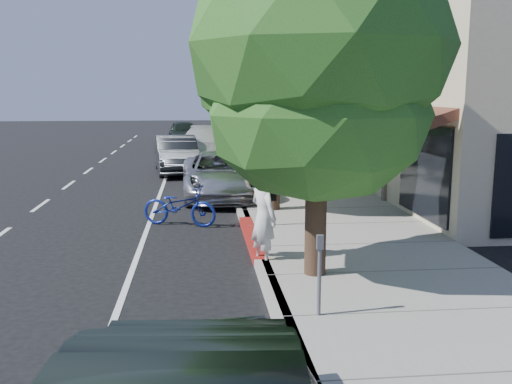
{
  "coord_description": "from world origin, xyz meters",
  "views": [
    {
      "loc": [
        -1.24,
        -12.13,
        3.52
      ],
      "look_at": [
        0.0,
        0.12,
        1.35
      ],
      "focal_mm": 40.0,
      "sensor_mm": 36.0,
      "label": 1
    }
  ],
  "objects": [
    {
      "name": "ground",
      "position": [
        0.0,
        0.0,
        0.0
      ],
      "size": [
        120.0,
        120.0,
        0.0
      ],
      "primitive_type": "plane",
      "color": "black",
      "rests_on": "ground"
    },
    {
      "name": "sidewalk",
      "position": [
        2.3,
        8.0,
        0.07
      ],
      "size": [
        4.6,
        56.0,
        0.15
      ],
      "primitive_type": "cube",
      "color": "gray",
      "rests_on": "ground"
    },
    {
      "name": "curb",
      "position": [
        0.0,
        8.0,
        0.07
      ],
      "size": [
        0.3,
        56.0,
        0.15
      ],
      "primitive_type": "cube",
      "color": "#9E998E",
      "rests_on": "ground"
    },
    {
      "name": "curb_red_segment",
      "position": [
        0.0,
        1.0,
        0.07
      ],
      "size": [
        0.32,
        4.0,
        0.15
      ],
      "primitive_type": "cube",
      "color": "maroon",
      "rests_on": "ground"
    },
    {
      "name": "storefront_building",
      "position": [
        9.6,
        18.0,
        3.5
      ],
      "size": [
        10.0,
        36.0,
        7.0
      ],
      "primitive_type": "cube",
      "color": "beige",
      "rests_on": "ground"
    },
    {
      "name": "street_tree_0",
      "position": [
        0.9,
        -2.0,
        4.21
      ],
      "size": [
        4.77,
        4.77,
        6.99
      ],
      "color": "black",
      "rests_on": "ground"
    },
    {
      "name": "street_tree_1",
      "position": [
        0.9,
        4.0,
        4.5
      ],
      "size": [
        4.52,
        4.52,
        7.31
      ],
      "color": "black",
      "rests_on": "ground"
    },
    {
      "name": "street_tree_2",
      "position": [
        0.9,
        10.0,
        4.07
      ],
      "size": [
        3.95,
        3.95,
        6.57
      ],
      "color": "black",
      "rests_on": "ground"
    },
    {
      "name": "street_tree_3",
      "position": [
        0.9,
        16.0,
        4.65
      ],
      "size": [
        4.81,
        4.81,
        7.59
      ],
      "color": "black",
      "rests_on": "ground"
    },
    {
      "name": "street_tree_4",
      "position": [
        0.9,
        22.0,
        4.34
      ],
      "size": [
        4.23,
        4.23,
        7.01
      ],
      "color": "black",
      "rests_on": "ground"
    },
    {
      "name": "street_tree_5",
      "position": [
        0.9,
        28.0,
        4.4
      ],
      "size": [
        4.83,
        4.83,
        7.26
      ],
      "color": "black",
      "rests_on": "ground"
    },
    {
      "name": "cyclist",
      "position": [
        0.06,
        -0.85,
        1.0
      ],
      "size": [
        0.77,
        0.87,
        1.99
      ],
      "primitive_type": "imported",
      "rotation": [
        0.0,
        0.0,
        2.07
      ],
      "color": "white",
      "rests_on": "ground"
    },
    {
      "name": "bicycle",
      "position": [
        -1.76,
        2.82,
        0.53
      ],
      "size": [
        2.15,
        1.38,
        1.07
      ],
      "primitive_type": "imported",
      "rotation": [
        0.0,
        0.0,
        1.21
      ],
      "color": "navy",
      "rests_on": "ground"
    },
    {
      "name": "silver_suv",
      "position": [
        -0.5,
        6.85,
        0.76
      ],
      "size": [
        2.66,
        5.52,
        1.51
      ],
      "primitive_type": "imported",
      "rotation": [
        0.0,
        0.0,
        0.03
      ],
      "color": "#B9B8BE",
      "rests_on": "ground"
    },
    {
      "name": "dark_sedan",
      "position": [
        -2.2,
        12.99,
        0.81
      ],
      "size": [
        2.29,
        5.07,
        1.61
      ],
      "primitive_type": "imported",
      "rotation": [
        0.0,
        0.0,
        0.12
      ],
      "color": "#222528",
      "rests_on": "ground"
    },
    {
      "name": "white_pickup",
      "position": [
        -0.9,
        15.25,
        0.92
      ],
      "size": [
        3.36,
        6.6,
        1.84
      ],
      "primitive_type": "imported",
      "rotation": [
        0.0,
        0.0,
        -0.13
      ],
      "color": "silver",
      "rests_on": "ground"
    },
    {
      "name": "dark_suv_far",
      "position": [
        -2.2,
        26.85,
        0.8
      ],
      "size": [
        2.39,
        4.89,
        1.6
      ],
      "primitive_type": "imported",
      "rotation": [
        0.0,
        0.0,
        0.11
      ],
      "color": "black",
      "rests_on": "ground"
    },
    {
      "name": "pedestrian",
      "position": [
        2.09,
        11.79,
        1.06
      ],
      "size": [
        1.12,
        1.07,
        1.81
      ],
      "primitive_type": "imported",
      "rotation": [
        0.0,
        0.0,
        3.76
      ],
      "color": "black",
      "rests_on": "sidewalk"
    }
  ]
}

